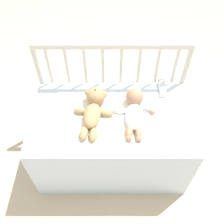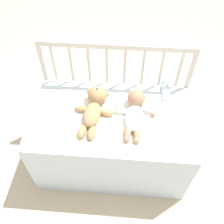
% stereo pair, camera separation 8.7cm
% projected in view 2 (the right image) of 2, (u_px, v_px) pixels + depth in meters
% --- Properties ---
extents(ground_plane, '(12.00, 12.00, 0.00)m').
position_uv_depth(ground_plane, '(112.00, 157.00, 2.14)').
color(ground_plane, '#C6B293').
extents(crib_mattress, '(1.12, 0.65, 0.56)m').
position_uv_depth(crib_mattress, '(112.00, 139.00, 1.92)').
color(crib_mattress, silver).
rests_on(crib_mattress, ground_plane).
extents(crib_rail, '(1.12, 0.04, 0.91)m').
position_uv_depth(crib_rail, '(116.00, 75.00, 1.87)').
color(crib_rail, beige).
rests_on(crib_rail, ground_plane).
extents(blanket, '(0.79, 0.51, 0.01)m').
position_uv_depth(blanket, '(112.00, 120.00, 1.69)').
color(blanket, white).
rests_on(blanket, crib_mattress).
extents(teddy_bear, '(0.28, 0.42, 0.14)m').
position_uv_depth(teddy_bear, '(94.00, 107.00, 1.70)').
color(teddy_bear, tan).
rests_on(teddy_bear, crib_mattress).
extents(baby, '(0.30, 0.41, 0.13)m').
position_uv_depth(baby, '(135.00, 111.00, 1.68)').
color(baby, white).
rests_on(baby, crib_mattress).
extents(baby_bottle, '(0.05, 0.18, 0.05)m').
position_uv_depth(baby_bottle, '(165.00, 90.00, 1.84)').
color(baby_bottle, white).
rests_on(baby_bottle, crib_mattress).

